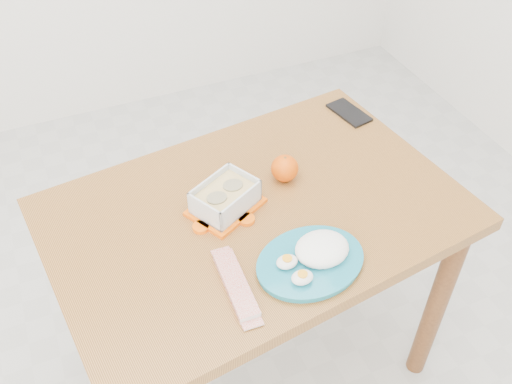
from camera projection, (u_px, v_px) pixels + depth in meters
name	position (u px, v px, depth m)	size (l,w,h in m)	color
ground	(219.00, 376.00, 1.95)	(3.50, 3.50, 0.00)	#B7B7B2
dining_table	(256.00, 239.00, 1.56)	(1.14, 0.83, 0.75)	#A0662D
food_container	(225.00, 198.00, 1.45)	(0.22, 0.20, 0.08)	#FF6007
orange_fruit	(285.00, 168.00, 1.54)	(0.07, 0.07, 0.07)	#E55B04
rice_plate	(314.00, 256.00, 1.33)	(0.29, 0.29, 0.07)	#19758A
candy_bar	(236.00, 284.00, 1.29)	(0.20, 0.05, 0.02)	#B91909
smartphone	(349.00, 113.00, 1.79)	(0.07, 0.14, 0.01)	black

